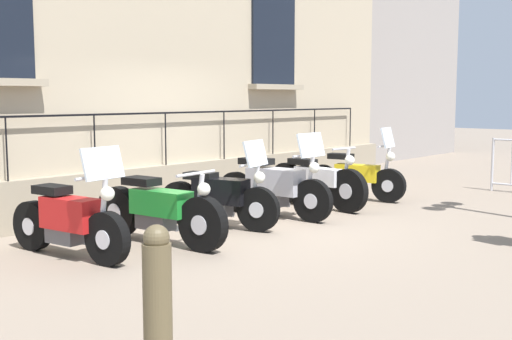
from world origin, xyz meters
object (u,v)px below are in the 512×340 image
(motorcycle_red, at_px, (70,221))
(motorcycle_green, at_px, (159,211))
(motorcycle_black, at_px, (220,197))
(bollard, at_px, (158,313))
(motorcycle_silver, at_px, (274,187))
(motorcycle_yellow, at_px, (356,177))
(motorcycle_white, at_px, (317,183))

(motorcycle_red, xyz_separation_m, motorcycle_green, (0.22, 1.14, -0.01))
(motorcycle_black, bearing_deg, motorcycle_red, -91.75)
(bollard, bearing_deg, motorcycle_red, 155.45)
(motorcycle_green, relative_size, motorcycle_black, 1.14)
(motorcycle_silver, distance_m, motorcycle_yellow, 2.26)
(motorcycle_red, bearing_deg, motorcycle_white, 88.46)
(motorcycle_silver, xyz_separation_m, motorcycle_yellow, (0.04, 2.26, -0.07))
(motorcycle_black, height_order, bollard, motorcycle_black)
(motorcycle_silver, bearing_deg, bollard, -56.65)
(bollard, bearing_deg, motorcycle_silver, 123.35)
(motorcycle_white, relative_size, motorcycle_yellow, 1.10)
(motorcycle_white, height_order, motorcycle_yellow, motorcycle_yellow)
(motorcycle_black, height_order, motorcycle_white, motorcycle_black)
(motorcycle_red, height_order, motorcycle_white, motorcycle_red)
(motorcycle_white, bearing_deg, motorcycle_red, -91.54)
(motorcycle_red, height_order, motorcycle_green, motorcycle_red)
(motorcycle_green, height_order, motorcycle_black, motorcycle_black)
(motorcycle_green, distance_m, motorcycle_silver, 2.37)
(motorcycle_white, distance_m, motorcycle_yellow, 1.16)
(motorcycle_green, height_order, motorcycle_silver, motorcycle_silver)
(motorcycle_green, bearing_deg, motorcycle_silver, 92.25)
(motorcycle_green, xyz_separation_m, motorcycle_silver, (-0.09, 2.37, 0.06))
(motorcycle_white, bearing_deg, motorcycle_green, -88.47)
(motorcycle_white, distance_m, bollard, 7.06)
(bollard, bearing_deg, motorcycle_black, 130.73)
(motorcycle_green, distance_m, motorcycle_white, 3.48)
(motorcycle_green, xyz_separation_m, motorcycle_white, (-0.09, 3.48, 0.01))
(motorcycle_silver, distance_m, bollard, 6.11)
(motorcycle_red, xyz_separation_m, motorcycle_black, (0.07, 2.37, 0.01))
(motorcycle_yellow, bearing_deg, motorcycle_black, -91.45)
(motorcycle_black, distance_m, bollard, 5.23)
(motorcycle_white, bearing_deg, motorcycle_yellow, 88.28)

